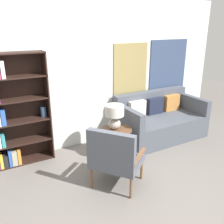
{
  "coord_description": "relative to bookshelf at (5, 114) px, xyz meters",
  "views": [
    {
      "loc": [
        -1.64,
        -2.15,
        2.2
      ],
      "look_at": [
        0.17,
        1.09,
        0.9
      ],
      "focal_mm": 40.0,
      "sensor_mm": 36.0,
      "label": 1
    }
  ],
  "objects": [
    {
      "name": "armchair",
      "position": [
        1.16,
        -1.39,
        -0.38
      ],
      "size": [
        0.86,
        0.88,
        0.91
      ],
      "color": "brown",
      "rests_on": "ground_plane"
    },
    {
      "name": "couch",
      "position": [
        2.85,
        -0.3,
        -0.55
      ],
      "size": [
        1.74,
        0.94,
        0.9
      ],
      "color": "#474C56",
      "rests_on": "ground_plane"
    },
    {
      "name": "bookshelf",
      "position": [
        0.0,
        0.0,
        0.0
      ],
      "size": [
        1.05,
        0.3,
        1.82
      ],
      "color": "black",
      "rests_on": "ground_plane"
    },
    {
      "name": "wall_back",
      "position": [
        1.37,
        0.18,
        0.47
      ],
      "size": [
        6.4,
        0.08,
        2.7
      ],
      "color": "silver",
      "rests_on": "ground_plane"
    },
    {
      "name": "table_lamp",
      "position": [
        1.63,
        -0.58,
        -0.11
      ],
      "size": [
        0.32,
        0.32,
        0.43
      ],
      "color": "#A59E93",
      "rests_on": "side_table"
    },
    {
      "name": "side_table",
      "position": [
        1.66,
        -0.6,
        -0.43
      ],
      "size": [
        0.53,
        0.53,
        0.51
      ],
      "color": "brown",
      "rests_on": "ground_plane"
    },
    {
      "name": "ground_plane",
      "position": [
        1.31,
        -1.85,
        -0.88
      ],
      "size": [
        14.0,
        14.0,
        0.0
      ],
      "primitive_type": "plane",
      "color": "#66605B"
    }
  ]
}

